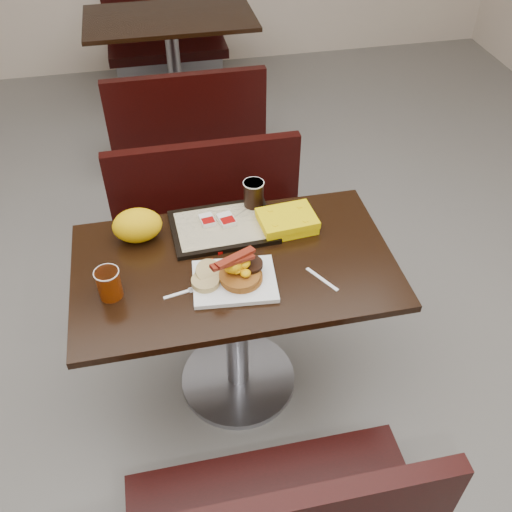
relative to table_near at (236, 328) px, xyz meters
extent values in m
cube|color=slate|center=(0.00, 0.00, -0.38)|extent=(6.00, 7.00, 0.01)
cube|color=white|center=(-0.02, -0.10, 0.38)|extent=(0.32, 0.26, 0.02)
cylinder|color=brown|center=(0.01, -0.11, 0.41)|extent=(0.17, 0.17, 0.03)
cylinder|color=black|center=(0.05, -0.08, 0.43)|extent=(0.10, 0.10, 0.01)
ellipsoid|color=#F8AD04|center=(-0.02, -0.10, 0.45)|extent=(0.12, 0.11, 0.05)
cylinder|color=tan|center=(-0.12, -0.10, 0.40)|extent=(0.12, 0.12, 0.02)
cylinder|color=tan|center=(-0.10, -0.07, 0.42)|extent=(0.12, 0.12, 0.06)
cylinder|color=#9B3505|center=(-0.45, -0.08, 0.43)|extent=(0.11, 0.11, 0.11)
cube|color=white|center=(0.30, -0.15, 0.38)|extent=(0.09, 0.14, 0.00)
cube|color=red|center=(-0.09, 0.01, 0.38)|extent=(0.05, 0.05, 0.01)
cube|color=#8C0504|center=(-0.03, 0.07, 0.38)|extent=(0.05, 0.04, 0.01)
cube|color=black|center=(-0.01, 0.20, 0.38)|extent=(0.42, 0.31, 0.02)
cube|color=silver|center=(-0.07, 0.24, 0.40)|extent=(0.06, 0.08, 0.02)
cube|color=silver|center=(0.01, 0.22, 0.40)|extent=(0.07, 0.09, 0.02)
cylinder|color=black|center=(0.14, 0.31, 0.45)|extent=(0.08, 0.08, 0.11)
cube|color=yellow|center=(0.24, 0.16, 0.40)|extent=(0.23, 0.18, 0.06)
ellipsoid|color=yellow|center=(-0.34, 0.21, 0.44)|extent=(0.19, 0.15, 0.13)
camera|label=1|loc=(-0.24, -1.53, 1.83)|focal=39.69mm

